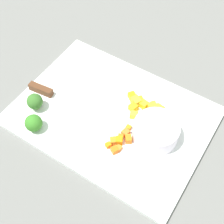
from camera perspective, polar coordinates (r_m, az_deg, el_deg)
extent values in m
plane|color=slate|center=(0.80, 0.00, -0.91)|extent=(4.00, 4.00, 0.00)
cube|color=white|center=(0.80, 0.00, -0.67)|extent=(0.47, 0.34, 0.01)
cylinder|color=white|center=(0.75, 7.92, -3.27)|extent=(0.11, 0.11, 0.05)
cube|color=silver|center=(0.78, 1.32, -1.96)|extent=(0.19, 0.04, 0.00)
cube|color=#53301B|center=(0.85, -12.53, 3.94)|extent=(0.07, 0.02, 0.02)
cube|color=orange|center=(0.76, 2.45, -3.68)|extent=(0.02, 0.02, 0.01)
cube|color=orange|center=(0.73, 0.46, -6.77)|extent=(0.02, 0.02, 0.01)
cube|color=orange|center=(0.75, 2.95, -4.84)|extent=(0.02, 0.02, 0.02)
cube|color=orange|center=(0.74, 0.42, -5.17)|extent=(0.02, 0.02, 0.02)
cube|color=orange|center=(0.74, 1.28, -5.12)|extent=(0.02, 0.02, 0.02)
cube|color=orange|center=(0.76, 2.96, -2.83)|extent=(0.01, 0.01, 0.01)
cube|color=orange|center=(0.74, -0.67, -5.93)|extent=(0.02, 0.02, 0.01)
cube|color=orange|center=(0.75, 1.57, -4.44)|extent=(0.02, 0.02, 0.01)
cube|color=orange|center=(0.74, 1.23, -6.43)|extent=(0.01, 0.01, 0.01)
cube|color=yellow|center=(0.80, 3.77, 0.81)|extent=(0.02, 0.02, 0.02)
cube|color=yellow|center=(0.80, 7.25, 0.80)|extent=(0.03, 0.03, 0.02)
cube|color=yellow|center=(0.80, 8.37, 0.48)|extent=(0.03, 0.02, 0.02)
cube|color=yellow|center=(0.81, 7.36, 1.49)|extent=(0.02, 0.02, 0.01)
cube|color=yellow|center=(0.79, 5.56, -0.33)|extent=(0.02, 0.02, 0.01)
cube|color=yellow|center=(0.78, 3.92, -0.52)|extent=(0.02, 0.02, 0.02)
cube|color=yellow|center=(0.82, 5.06, 2.38)|extent=(0.02, 0.02, 0.01)
cube|color=yellow|center=(0.81, 4.29, 1.92)|extent=(0.03, 0.03, 0.02)
cube|color=yellow|center=(0.80, 5.65, 1.37)|extent=(0.02, 0.02, 0.02)
cube|color=yellow|center=(0.82, 3.56, 2.93)|extent=(0.02, 0.02, 0.01)
cylinder|color=#8DC05A|center=(0.79, -13.54, -2.61)|extent=(0.01, 0.01, 0.01)
sphere|color=#367B24|center=(0.77, -13.79, -1.91)|extent=(0.04, 0.04, 0.04)
cylinder|color=#85AA5F|center=(0.82, -13.34, 1.06)|extent=(0.01, 0.01, 0.02)
sphere|color=#356826|center=(0.81, -13.59, 1.85)|extent=(0.04, 0.04, 0.04)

